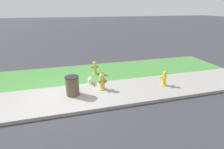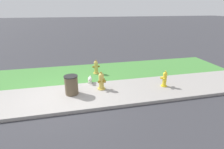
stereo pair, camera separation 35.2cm
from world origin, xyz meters
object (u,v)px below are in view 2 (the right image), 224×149
(trash_bin, at_px, (71,85))
(fire_hydrant_at_driveway, at_px, (101,81))
(small_white_dog, at_px, (90,79))
(fire_hydrant_by_grass_verge, at_px, (165,79))
(fire_hydrant_across_street, at_px, (96,67))

(trash_bin, bearing_deg, fire_hydrant_at_driveway, 8.14)
(fire_hydrant_at_driveway, xyz_separation_m, small_white_dog, (-0.42, 0.72, -0.17))
(fire_hydrant_at_driveway, relative_size, small_white_dog, 1.65)
(fire_hydrant_by_grass_verge, distance_m, small_white_dog, 3.33)
(fire_hydrant_by_grass_verge, bearing_deg, small_white_dog, 110.04)
(fire_hydrant_across_street, bearing_deg, fire_hydrant_by_grass_verge, -44.12)
(small_white_dog, bearing_deg, fire_hydrant_at_driveway, 40.96)
(small_white_dog, xyz_separation_m, trash_bin, (-0.82, -0.90, 0.19))
(fire_hydrant_by_grass_verge, distance_m, trash_bin, 3.98)
(fire_hydrant_by_grass_verge, height_order, small_white_dog, fire_hydrant_by_grass_verge)
(small_white_dog, bearing_deg, trash_bin, -31.34)
(fire_hydrant_by_grass_verge, xyz_separation_m, fire_hydrant_at_driveway, (-2.74, 0.34, 0.02))
(fire_hydrant_at_driveway, relative_size, fire_hydrant_across_street, 1.05)
(fire_hydrant_at_driveway, xyz_separation_m, fire_hydrant_across_street, (0.04, 1.92, -0.02))
(fire_hydrant_at_driveway, xyz_separation_m, trash_bin, (-1.24, -0.18, 0.02))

